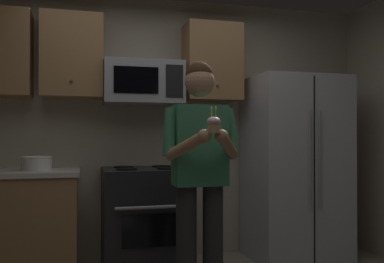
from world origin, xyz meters
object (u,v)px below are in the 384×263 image
at_px(microwave, 143,83).
at_px(person, 200,167).
at_px(refrigerator, 295,168).
at_px(cupcake, 214,125).
at_px(oven_range, 145,218).
at_px(bowl_large_white, 37,163).

distance_m(microwave, person, 1.31).
height_order(microwave, refrigerator, microwave).
xyz_separation_m(person, cupcake, (-0.00, -0.33, 0.30)).
xyz_separation_m(oven_range, person, (0.27, -0.93, 0.53)).
bearing_deg(refrigerator, bowl_large_white, 178.77).
distance_m(oven_range, person, 1.11).
height_order(microwave, cupcake, microwave).
height_order(person, cupcake, person).
relative_size(bowl_large_white, cupcake, 1.51).
height_order(microwave, bowl_large_white, microwave).
xyz_separation_m(bowl_large_white, cupcake, (1.21, -1.28, 0.31)).
distance_m(refrigerator, bowl_large_white, 2.44).
relative_size(oven_range, person, 0.53).
relative_size(refrigerator, bowl_large_white, 6.86).
distance_m(oven_range, microwave, 1.26).
height_order(oven_range, cupcake, cupcake).
xyz_separation_m(microwave, cupcake, (0.27, -1.38, -0.43)).
bearing_deg(bowl_large_white, oven_range, -0.81).
relative_size(refrigerator, cupcake, 10.35).
xyz_separation_m(microwave, person, (0.27, -1.05, -0.72)).
bearing_deg(cupcake, bowl_large_white, 133.37).
relative_size(oven_range, cupcake, 5.36).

